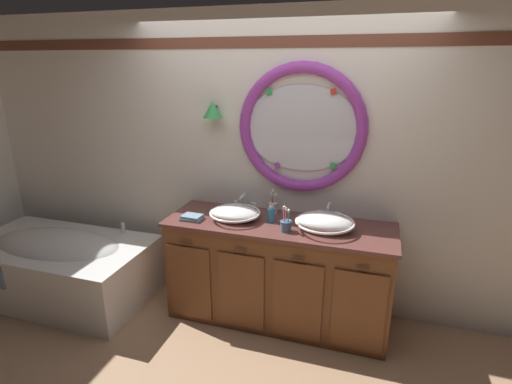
{
  "coord_description": "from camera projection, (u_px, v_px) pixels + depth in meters",
  "views": [
    {
      "loc": [
        0.82,
        -2.67,
        2.17
      ],
      "look_at": [
        -0.09,
        0.25,
        1.15
      ],
      "focal_mm": 27.59,
      "sensor_mm": 36.0,
      "label": 1
    }
  ],
  "objects": [
    {
      "name": "toothbrush_holder_left",
      "position": [
        273.0,
        207.0,
        3.43
      ],
      "size": [
        0.08,
        0.08,
        0.22
      ],
      "color": "silver",
      "rests_on": "vanity_counter"
    },
    {
      "name": "sink_basin_left",
      "position": [
        235.0,
        213.0,
        3.31
      ],
      "size": [
        0.43,
        0.43,
        0.11
      ],
      "color": "white",
      "rests_on": "vanity_counter"
    },
    {
      "name": "sink_basin_right",
      "position": [
        325.0,
        222.0,
        3.09
      ],
      "size": [
        0.47,
        0.47,
        0.13
      ],
      "color": "white",
      "rests_on": "vanity_counter"
    },
    {
      "name": "toothbrush_holder_right",
      "position": [
        286.0,
        225.0,
        3.07
      ],
      "size": [
        0.09,
        0.09,
        0.21
      ],
      "color": "slate",
      "rests_on": "vanity_counter"
    },
    {
      "name": "vanity_counter",
      "position": [
        278.0,
        271.0,
        3.39
      ],
      "size": [
        1.89,
        0.64,
        0.9
      ],
      "color": "brown",
      "rests_on": "ground_plane"
    },
    {
      "name": "faucet_set_right",
      "position": [
        329.0,
        212.0,
        3.31
      ],
      "size": [
        0.2,
        0.15,
        0.14
      ],
      "color": "silver",
      "rests_on": "vanity_counter"
    },
    {
      "name": "folded_hand_towel",
      "position": [
        192.0,
        217.0,
        3.31
      ],
      "size": [
        0.18,
        0.13,
        0.04
      ],
      "color": "#7593A8",
      "rests_on": "vanity_counter"
    },
    {
      "name": "back_wall_assembly",
      "position": [
        279.0,
        162.0,
        3.44
      ],
      "size": [
        6.4,
        0.26,
        2.6
      ],
      "color": "silver",
      "rests_on": "ground_plane"
    },
    {
      "name": "ground_plane",
      "position": [
        257.0,
        331.0,
        3.33
      ],
      "size": [
        14.0,
        14.0,
        0.0
      ],
      "primitive_type": "plane",
      "color": "tan"
    },
    {
      "name": "faucet_set_left",
      "position": [
        244.0,
        203.0,
        3.53
      ],
      "size": [
        0.22,
        0.15,
        0.15
      ],
      "color": "silver",
      "rests_on": "vanity_counter"
    },
    {
      "name": "bathtub",
      "position": [
        60.0,
        264.0,
        3.75
      ],
      "size": [
        1.71,
        0.92,
        0.66
      ],
      "color": "white",
      "rests_on": "ground_plane"
    },
    {
      "name": "soap_dispenser",
      "position": [
        271.0,
        214.0,
        3.25
      ],
      "size": [
        0.06,
        0.07,
        0.15
      ],
      "color": "#388EBC",
      "rests_on": "vanity_counter"
    }
  ]
}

